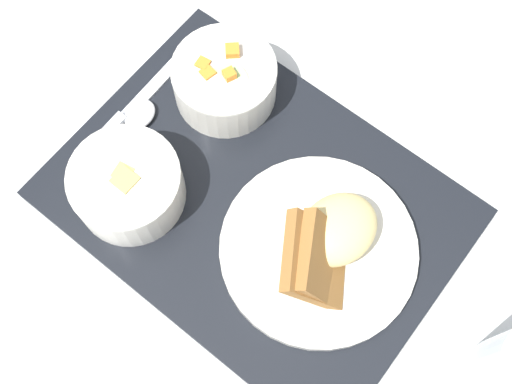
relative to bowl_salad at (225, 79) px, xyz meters
name	(u,v)px	position (x,y,z in m)	size (l,w,h in m)	color
ground_plane	(256,206)	(0.12, -0.08, -0.05)	(4.00, 4.00, 0.00)	silver
serving_tray	(256,204)	(0.12, -0.08, -0.04)	(0.45, 0.34, 0.02)	black
bowl_salad	(225,79)	(0.00, 0.00, 0.00)	(0.12, 0.12, 0.07)	silver
bowl_soup	(127,184)	(0.01, -0.17, 0.00)	(0.12, 0.12, 0.06)	silver
plate_main	(324,246)	(0.21, -0.08, -0.01)	(0.22, 0.22, 0.08)	silver
knife	(123,117)	(-0.07, -0.10, -0.03)	(0.02, 0.19, 0.01)	silver
spoon	(131,126)	(-0.05, -0.11, -0.03)	(0.04, 0.13, 0.01)	silver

